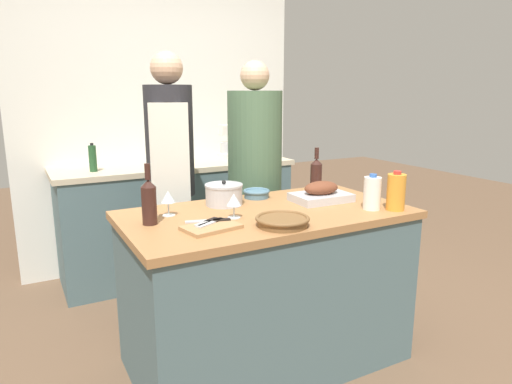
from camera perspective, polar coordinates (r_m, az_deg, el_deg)
The scene contains 23 objects.
ground_plane at distance 2.78m, azimuth 1.27°, elevation -20.08°, with size 12.00×12.00×0.00m, color brown.
kitchen_island at distance 2.57m, azimuth 1.32°, elevation -11.83°, with size 1.51×0.81×0.87m.
back_counter at distance 3.85m, azimuth -9.74°, elevation -3.24°, with size 1.90×0.60×0.92m.
back_wall at distance 4.05m, azimuth -11.79°, elevation 9.14°, with size 2.40×0.10×2.55m.
roasting_pan at distance 2.65m, azimuth 8.14°, elevation -0.19°, with size 0.33×0.23×0.12m.
wicker_basket at distance 2.16m, azimuth 3.32°, elevation -3.61°, with size 0.26×0.26×0.05m.
cutting_board at distance 2.12m, azimuth -5.61°, elevation -4.41°, with size 0.28×0.21×0.02m.
stock_pot at distance 2.55m, azimuth -4.02°, elevation -0.31°, with size 0.21×0.21×0.14m.
mixing_bowl at distance 2.72m, azimuth 0.07°, elevation -0.15°, with size 0.16×0.16×0.05m.
juice_jug at distance 2.54m, azimuth 17.10°, elevation 0.01°, with size 0.10×0.10×0.21m.
milk_jug at distance 2.52m, azimuth 14.32°, elevation -0.13°, with size 0.09×0.09×0.19m.
wine_bottle_green at distance 2.22m, azimuth -13.23°, elevation -1.06°, with size 0.07×0.07×0.29m.
wine_bottle_dark at distance 2.93m, azimuth 7.53°, elevation 2.29°, with size 0.07×0.07×0.27m.
wine_glass_left at distance 2.36m, azimuth -10.93°, elevation -0.71°, with size 0.07×0.07×0.13m.
wine_glass_right at distance 2.28m, azimuth -2.79°, elevation -1.08°, with size 0.07×0.07×0.12m.
knife_chef at distance 2.18m, azimuth -5.82°, elevation -3.58°, with size 0.22×0.09×0.01m.
knife_paring at distance 2.15m, azimuth -5.60°, elevation -3.80°, with size 0.17×0.11×0.01m.
knife_bread at distance 2.17m, azimuth -6.08°, elevation -3.69°, with size 0.15×0.10×0.01m.
stand_mixer at distance 3.93m, azimuth -3.25°, elevation 5.89°, with size 0.18×0.14×0.29m.
condiment_bottle_tall at distance 3.52m, azimuth -19.74°, elevation 3.98°, with size 0.05×0.05×0.21m.
condiment_bottle_short at distance 4.11m, azimuth -0.61°, elevation 5.57°, with size 0.06×0.06×0.17m.
person_cook_aproned at distance 3.00m, azimuth -10.59°, elevation 2.31°, with size 0.31×0.33×1.74m.
person_cook_guest at distance 3.20m, azimuth -0.15°, elevation 2.41°, with size 0.38×0.38×1.70m.
Camera 1 is at (-1.16, -2.03, 1.50)m, focal length 32.00 mm.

